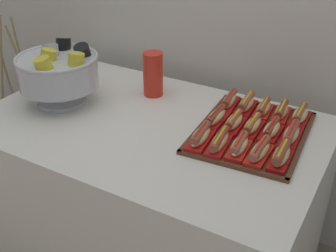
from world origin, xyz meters
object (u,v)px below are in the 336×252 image
(hot_dog_2, at_px, (239,146))
(cup_stack, at_px, (153,74))
(hot_dog_12, at_px, (263,109))
(hot_dog_6, at_px, (234,122))
(hot_dog_13, at_px, (281,112))
(hot_dog_10, at_px, (229,101))
(hot_dog_8, at_px, (271,130))
(hot_dog_14, at_px, (300,116))
(hot_dog_11, at_px, (246,104))
(hot_dog_9, at_px, (291,135))
(punch_bowl, at_px, (59,70))
(hot_dog_5, at_px, (216,118))
(hot_dog_3, at_px, (260,151))
(buffet_table, at_px, (151,195))
(floor_vase, at_px, (31,148))
(serving_tray, at_px, (252,133))
(hot_dog_4, at_px, (281,156))
(hot_dog_0, at_px, (200,137))
(hot_dog_1, at_px, (219,142))
(hot_dog_7, at_px, (252,126))

(hot_dog_2, distance_m, cup_stack, 0.60)
(hot_dog_12, bearing_deg, cup_stack, -174.08)
(hot_dog_6, relative_size, hot_dog_13, 0.99)
(hot_dog_10, bearing_deg, cup_stack, -173.24)
(hot_dog_8, bearing_deg, hot_dog_14, 69.46)
(hot_dog_11, bearing_deg, hot_dog_9, -32.35)
(hot_dog_9, distance_m, punch_bowl, 1.00)
(hot_dog_5, xyz_separation_m, hot_dog_10, (-0.01, 0.16, 0.00))
(hot_dog_5, distance_m, punch_bowl, 0.70)
(hot_dog_3, distance_m, hot_dog_8, 0.17)
(buffet_table, xyz_separation_m, floor_vase, (-1.00, 0.21, -0.18))
(buffet_table, distance_m, hot_dog_5, 0.49)
(hot_dog_11, bearing_deg, cup_stack, -173.73)
(serving_tray, distance_m, hot_dog_4, 0.23)
(hot_dog_3, distance_m, hot_dog_13, 0.33)
(hot_dog_0, relative_size, hot_dog_3, 1.07)
(serving_tray, distance_m, hot_dog_11, 0.18)
(hot_dog_5, relative_size, hot_dog_8, 1.08)
(hot_dog_2, height_order, hot_dog_8, same)
(hot_dog_1, height_order, hot_dog_14, hot_dog_14)
(hot_dog_5, height_order, punch_bowl, punch_bowl)
(serving_tray, xyz_separation_m, hot_dog_2, (0.01, -0.16, 0.03))
(hot_dog_1, bearing_deg, floor_vase, 169.36)
(cup_stack, bearing_deg, hot_dog_9, -8.62)
(hot_dog_4, xyz_separation_m, hot_dog_11, (-0.25, 0.31, -0.00))
(hot_dog_1, height_order, cup_stack, cup_stack)
(hot_dog_10, bearing_deg, serving_tray, -43.82)
(cup_stack, bearing_deg, hot_dog_4, -21.34)
(hot_dog_1, distance_m, hot_dog_6, 0.17)
(hot_dog_9, xyz_separation_m, hot_dog_13, (-0.09, 0.16, 0.00))
(hot_dog_4, relative_size, hot_dog_12, 1.01)
(hot_dog_5, bearing_deg, buffet_table, -154.21)
(floor_vase, relative_size, hot_dog_12, 6.73)
(floor_vase, bearing_deg, hot_dog_6, -3.70)
(cup_stack, bearing_deg, buffet_table, -62.01)
(hot_dog_4, distance_m, hot_dog_6, 0.28)
(hot_dog_3, distance_m, hot_dog_12, 0.34)
(hot_dog_6, bearing_deg, hot_dog_1, -86.10)
(buffet_table, bearing_deg, hot_dog_10, 50.55)
(hot_dog_3, bearing_deg, hot_dog_0, -176.10)
(serving_tray, bearing_deg, hot_dog_0, -128.37)
(floor_vase, distance_m, hot_dog_0, 1.41)
(hot_dog_3, xyz_separation_m, hot_dog_8, (-0.01, 0.16, 0.00))
(serving_tray, bearing_deg, hot_dog_11, 118.35)
(hot_dog_7, relative_size, hot_dog_9, 0.96)
(hot_dog_6, distance_m, hot_dog_10, 0.18)
(hot_dog_4, xyz_separation_m, punch_bowl, (-0.99, -0.01, 0.12))
(hot_dog_10, distance_m, hot_dog_14, 0.30)
(hot_dog_6, relative_size, hot_dog_10, 0.94)
(hot_dog_0, distance_m, hot_dog_1, 0.08)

